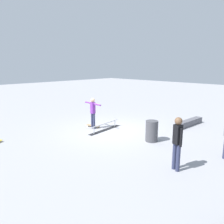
# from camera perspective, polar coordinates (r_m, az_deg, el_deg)

# --- Properties ---
(ground_plane) EXTENTS (60.00, 60.00, 0.00)m
(ground_plane) POSITION_cam_1_polar(r_m,az_deg,el_deg) (11.19, -0.21, -4.74)
(ground_plane) COLOR #9E9EA3
(grind_rail) EXTENTS (2.22, 0.51, 0.36)m
(grind_rail) POSITION_cam_1_polar(r_m,az_deg,el_deg) (11.24, -1.81, -3.84)
(grind_rail) COLOR black
(grind_rail) RESTS_ON ground_plane
(skate_ledge) EXTENTS (2.23, 0.46, 0.31)m
(skate_ledge) POSITION_cam_1_polar(r_m,az_deg,el_deg) (12.72, 19.00, -2.60)
(skate_ledge) COLOR #595960
(skate_ledge) RESTS_ON ground_plane
(skater_main) EXTENTS (0.22, 1.27, 1.58)m
(skater_main) POSITION_cam_1_polar(r_m,az_deg,el_deg) (11.35, -4.88, 0.26)
(skater_main) COLOR #2D3351
(skater_main) RESTS_ON ground_plane
(skateboard_main) EXTENTS (0.38, 0.82, 0.09)m
(skateboard_main) POSITION_cam_1_polar(r_m,az_deg,el_deg) (11.81, -4.89, -3.49)
(skateboard_main) COLOR tan
(skateboard_main) RESTS_ON ground_plane
(bystander_black_shirt) EXTENTS (0.26, 0.38, 1.69)m
(bystander_black_shirt) POSITION_cam_1_polar(r_m,az_deg,el_deg) (7.15, 16.25, -7.04)
(bystander_black_shirt) COLOR #2D3351
(bystander_black_shirt) RESTS_ON ground_plane
(trash_bin) EXTENTS (0.52, 0.52, 0.90)m
(trash_bin) POSITION_cam_1_polar(r_m,az_deg,el_deg) (9.72, 10.06, -4.79)
(trash_bin) COLOR #47474C
(trash_bin) RESTS_ON ground_plane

